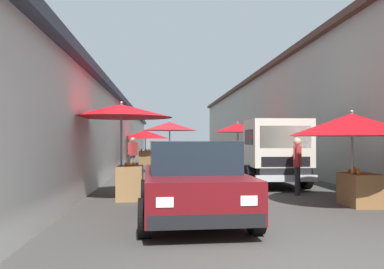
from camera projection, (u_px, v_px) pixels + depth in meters
name	position (u px, v px, depth m)	size (l,w,h in m)	color
ground	(202.00, 172.00, 17.37)	(90.00, 90.00, 0.00)	#3D3A38
building_left_whitewash	(52.00, 134.00, 19.03)	(49.80, 7.50, 3.48)	silver
building_right_concrete	(334.00, 116.00, 20.24)	(49.80, 7.50, 5.41)	#A39E93
fruit_stall_near_left	(353.00, 132.00, 8.41)	(2.76, 2.76, 2.14)	#9E9EA3
fruit_stall_far_right	(145.00, 137.00, 22.08)	(2.82, 2.82, 2.10)	#9E9EA3
fruit_stall_far_left	(170.00, 133.00, 16.59)	(2.37, 2.37, 2.33)	#9E9EA3
fruit_stall_mid_lane	(123.00, 123.00, 9.39)	(2.54, 2.54, 2.43)	#9E9EA3
fruit_stall_near_right	(238.00, 132.00, 18.91)	(2.35, 2.35, 2.37)	#9E9EA3
hatchback_car	(191.00, 179.00, 7.20)	(3.97, 2.03, 1.45)	#600F14
delivery_truck	(271.00, 153.00, 12.10)	(4.93, 2.00, 2.08)	black
vendor_by_crates	(297.00, 162.00, 10.18)	(0.59, 0.33, 1.53)	#232328
vendor_in_shade	(133.00, 153.00, 16.54)	(0.55, 0.41, 1.58)	#665B4C
parked_scooter	(168.00, 161.00, 18.24)	(1.69, 0.41, 1.14)	black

